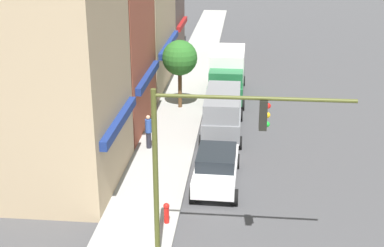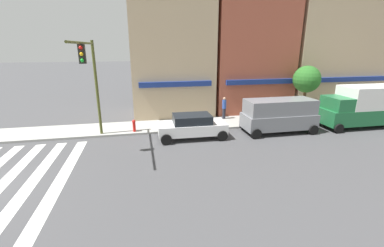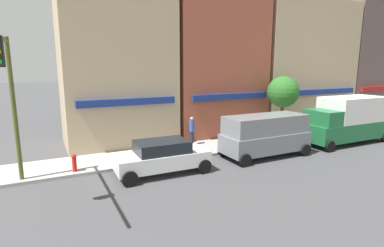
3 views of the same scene
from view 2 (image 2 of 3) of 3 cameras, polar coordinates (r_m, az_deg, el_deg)
name	(u,v)px [view 2 (image 2 of 3)]	position (r m, az deg, el deg)	size (l,w,h in m)	color
sidewalk_left	(33,134)	(20.66, -31.89, -1.97)	(120.00, 3.00, 0.15)	#9E9E99
storefront_row	(286,35)	(26.12, 20.10, 18.00)	(29.94, 5.30, 15.83)	tan
traffic_signal	(91,73)	(16.10, -21.55, 10.35)	(0.32, 6.24, 6.18)	#474C1E
sedan_white	(192,126)	(16.72, 0.00, -0.52)	(4.44, 2.02, 1.59)	white
van_grey	(279,114)	(18.79, 18.79, 1.93)	(5.00, 2.22, 2.34)	slate
box_truck_green	(363,106)	(22.90, 33.76, 3.29)	(6.23, 2.42, 3.04)	#1E6638
pedestrian_blue_shirt	(224,108)	(20.91, 7.15, 3.54)	(0.32, 0.32, 1.77)	#23232D
fire_hydrant	(134,125)	(18.11, -12.75, -0.34)	(0.24, 0.24, 0.84)	red
street_tree	(307,79)	(22.82, 24.13, 8.92)	(2.14, 2.14, 4.21)	brown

